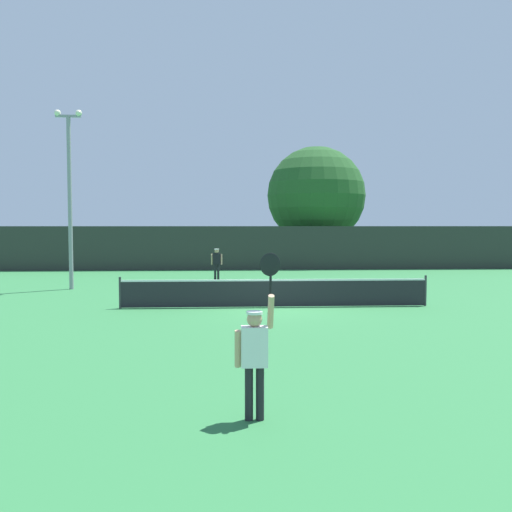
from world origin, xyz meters
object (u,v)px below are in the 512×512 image
tennis_ball (270,301)px  light_pole (70,187)px  player_serving (255,348)px  player_receiving (217,261)px  parked_car_mid (335,253)px  large_tree (316,196)px  parked_car_near (203,253)px

tennis_ball → light_pole: 10.46m
player_serving → player_receiving: (-0.93, 20.19, -0.07)m
tennis_ball → player_serving: bearing=-95.6°
tennis_ball → parked_car_mid: (6.33, 19.46, 0.74)m
player_serving → large_tree: large_tree is taller
player_serving → player_receiving: 20.21m
parked_car_near → parked_car_mid: same height
parked_car_near → light_pole: bearing=-99.7°
player_receiving → parked_car_near: parked_car_near is taller
player_receiving → large_tree: bearing=-124.4°
light_pole → parked_car_near: (5.09, 16.27, -3.68)m
player_receiving → parked_car_mid: 14.16m
parked_car_near → tennis_ball: bearing=-73.2°
light_pole → player_serving: bearing=-66.2°
parked_car_near → player_receiving: bearing=-76.7°
large_tree → parked_car_mid: 4.65m
large_tree → tennis_ball: bearing=-104.6°
light_pole → large_tree: size_ratio=0.94×
parked_car_near → player_serving: bearing=-78.6°
player_receiving → light_pole: (-6.32, -3.75, 3.49)m
player_serving → light_pole: size_ratio=0.31×
player_receiving → tennis_ball: 8.42m
parked_car_mid → player_receiving: bearing=-128.5°
tennis_ball → large_tree: 19.22m
large_tree → parked_car_near: large_tree is taller
light_pole → parked_car_near: size_ratio=1.77×
player_receiving → parked_car_mid: size_ratio=0.38×
player_receiving → tennis_ball: bearing=104.6°
large_tree → parked_car_near: bearing=162.0°
parked_car_near → parked_car_mid: 9.74m
player_serving → player_receiving: bearing=92.6°
player_serving → parked_car_mid: size_ratio=0.57×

